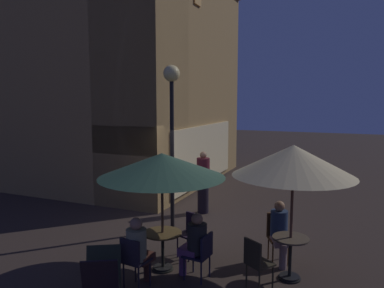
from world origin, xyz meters
TOP-DOWN VIEW (x-y plane):
  - ground_plane at (0.00, 0.00)m, footprint 60.00×60.00m
  - cafe_building at (3.33, 4.03)m, footprint 7.98×8.89m
  - street_lamp_near_corner at (-0.13, 0.28)m, footprint 0.40×0.40m
  - menu_sandwich_board at (-3.56, -0.16)m, footprint 0.82×0.79m
  - cafe_table_0 at (-2.12, -0.49)m, footprint 0.73×0.73m
  - cafe_table_1 at (-1.56, -2.77)m, footprint 0.65×0.65m
  - patio_umbrella_0 at (-2.12, -0.49)m, footprint 2.37×2.37m
  - patio_umbrella_1 at (-1.56, -2.77)m, footprint 2.14×2.14m
  - cafe_chair_0 at (-2.99, -0.39)m, footprint 0.44×0.44m
  - cafe_chair_1 at (-2.20, -1.31)m, footprint 0.47×0.47m
  - cafe_chair_2 at (-1.35, -0.74)m, footprint 0.48×0.48m
  - cafe_chair_3 at (-0.86, -2.42)m, footprint 0.52×0.52m
  - cafe_chair_4 at (-2.25, -2.32)m, footprint 0.54×0.54m
  - patron_seated_0 at (-2.85, -0.40)m, footprint 0.54×0.39m
  - patron_seated_1 at (-2.19, -1.17)m, footprint 0.39×0.55m
  - patron_seated_2 at (-0.99, -2.49)m, footprint 0.53×0.46m
  - patron_standing_3 at (1.47, 0.08)m, footprint 0.37×0.37m

SIDE VIEW (x-z plane):
  - ground_plane at x=0.00m, z-range 0.00..0.00m
  - menu_sandwich_board at x=-3.56m, z-range 0.01..0.86m
  - cafe_chair_1 at x=-2.20m, z-range 0.09..0.94m
  - cafe_table_0 at x=-2.12m, z-range 0.17..0.90m
  - cafe_table_1 at x=-1.56m, z-range 0.14..0.93m
  - cafe_chair_2 at x=-1.35m, z-range 0.10..1.00m
  - cafe_chair_4 at x=-2.25m, z-range 0.10..1.03m
  - cafe_chair_0 at x=-2.99m, z-range 0.11..1.03m
  - cafe_chair_3 at x=-0.86m, z-range 0.09..1.06m
  - patron_seated_1 at x=-2.19m, z-range 0.08..1.30m
  - patron_seated_2 at x=-0.99m, z-range 0.08..1.34m
  - patron_seated_0 at x=-2.85m, z-range 0.08..1.33m
  - patron_standing_3 at x=1.47m, z-range 0.00..1.78m
  - patio_umbrella_0 at x=-2.12m, z-range 0.89..3.14m
  - patio_umbrella_1 at x=-1.56m, z-range 0.94..3.39m
  - street_lamp_near_corner at x=-0.13m, z-range 1.08..5.13m
  - cafe_building at x=3.33m, z-range -0.01..8.77m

